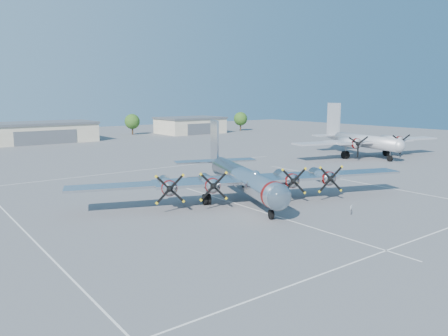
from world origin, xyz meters
TOP-DOWN VIEW (x-y plane):
  - ground at (0.00, 0.00)m, footprint 260.00×260.00m
  - parking_lines at (0.00, -1.75)m, footprint 60.00×50.08m
  - hangar_center at (0.00, 81.96)m, footprint 28.60×14.60m
  - hangar_east at (48.00, 81.96)m, footprint 20.60×14.60m
  - tree_east at (30.00, 88.00)m, footprint 4.80×4.80m
  - tree_far_east at (68.00, 80.00)m, footprint 4.80×4.80m
  - main_bomber_b29 at (2.07, -0.95)m, footprint 47.02×39.52m
  - twin_engine_east at (45.51, 12.96)m, footprint 38.73×31.74m
  - info_placard at (6.66, -13.60)m, footprint 0.51×0.26m

SIDE VIEW (x-z plane):
  - ground at x=0.00m, z-range 0.00..0.00m
  - main_bomber_b29 at x=2.07m, z-range -4.43..4.43m
  - twin_engine_east at x=45.51m, z-range -5.37..5.37m
  - parking_lines at x=0.00m, z-range 0.00..0.01m
  - info_placard at x=6.66m, z-range 0.21..1.24m
  - hangar_center at x=0.00m, z-range 0.01..5.41m
  - hangar_east at x=48.00m, z-range 0.01..5.41m
  - tree_east at x=30.00m, z-range 0.90..7.54m
  - tree_far_east at x=68.00m, z-range 0.90..7.54m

